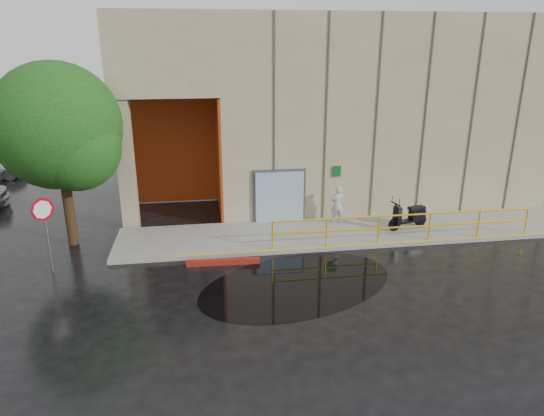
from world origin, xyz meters
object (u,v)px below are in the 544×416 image
(person, at_px, (337,205))
(red_curb, at_px, (223,262))
(scooter, at_px, (409,209))
(stop_sign, at_px, (44,218))
(tree_near, at_px, (62,131))

(person, xyz_separation_m, red_curb, (-4.63, -2.83, -0.81))
(scooter, distance_m, stop_sign, 12.71)
(person, distance_m, tree_near, 10.27)
(scooter, relative_size, red_curb, 0.73)
(scooter, xyz_separation_m, tree_near, (-12.29, 0.60, 3.18))
(person, relative_size, tree_near, 0.23)
(red_curb, bearing_deg, scooter, 14.52)
(person, xyz_separation_m, stop_sign, (-10.04, -2.55, 0.91))
(scooter, xyz_separation_m, red_curb, (-7.18, -1.86, -0.82))
(stop_sign, bearing_deg, scooter, -14.23)
(scooter, height_order, tree_near, tree_near)
(person, xyz_separation_m, scooter, (2.54, -0.97, 0.01))
(person, relative_size, stop_sign, 0.61)
(red_curb, xyz_separation_m, tree_near, (-5.11, 2.46, 4.01))
(person, distance_m, scooter, 2.72)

